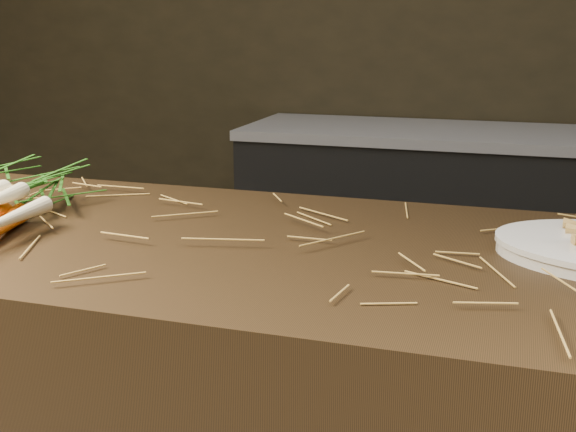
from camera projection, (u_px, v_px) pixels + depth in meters
back_counter at (463, 230)px, 3.00m from camera, size 1.82×0.62×0.84m
straw_bedding at (217, 232)px, 1.23m from camera, size 1.40×0.60×0.02m
root_veg_bunch at (6, 197)px, 1.32m from camera, size 0.27×0.52×0.09m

